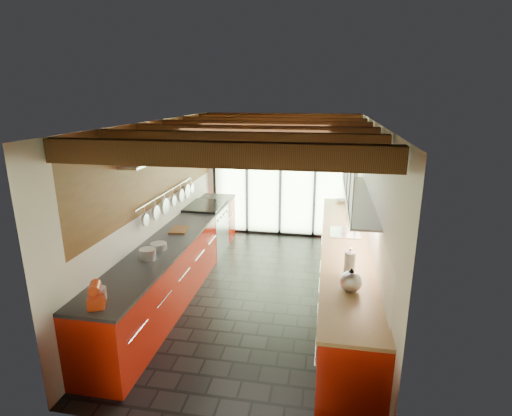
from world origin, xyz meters
name	(u,v)px	position (x,y,z in m)	size (l,w,h in m)	color
ground	(259,292)	(0.00, 0.00, 0.00)	(5.50, 5.50, 0.00)	black
room_shell	(259,189)	(0.00, 0.00, 1.65)	(5.50, 5.50, 5.50)	silver
ceiling_beams	(263,130)	(0.00, 0.38, 2.46)	(3.14, 5.06, 4.90)	#593316
glass_door	(281,160)	(0.00, 2.69, 1.66)	(2.95, 0.10, 2.90)	#C6EAAD
left_counter	(179,259)	(-1.28, 0.00, 0.46)	(0.68, 5.00, 0.92)	#AB1708
range_stove	(206,229)	(-1.28, 1.45, 0.47)	(0.66, 0.90, 0.97)	silver
right_counter	(344,271)	(1.27, 0.00, 0.46)	(0.68, 5.00, 0.92)	#AB1708
sink_assembly	(346,231)	(1.29, 0.40, 0.96)	(0.45, 0.52, 0.43)	silver
upper_cabinets_right	(360,175)	(1.43, 0.30, 1.85)	(0.34, 3.00, 3.00)	silver
left_wall_fixtures	(170,173)	(-1.47, 0.29, 1.78)	(0.28, 2.60, 0.96)	silver
stand_mixer	(97,295)	(-1.27, -2.24, 1.02)	(0.26, 0.32, 0.25)	red
pot_large	(148,254)	(-1.27, -1.07, 0.99)	(0.21, 0.21, 0.13)	silver
pot_small	(159,246)	(-1.27, -0.73, 0.96)	(0.23, 0.23, 0.09)	silver
cutting_board	(179,230)	(-1.27, 0.05, 0.94)	(0.25, 0.36, 0.03)	brown
kettle	(351,280)	(1.27, -1.49, 1.04)	(0.27, 0.31, 0.28)	silver
paper_towel	(350,264)	(1.27, -1.11, 1.06)	(0.17, 0.17, 0.34)	white
soap_bottle	(345,228)	(1.27, 0.40, 1.00)	(0.08, 0.08, 0.17)	silver
bowl	(341,201)	(1.27, 2.25, 0.95)	(0.21, 0.21, 0.05)	silver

